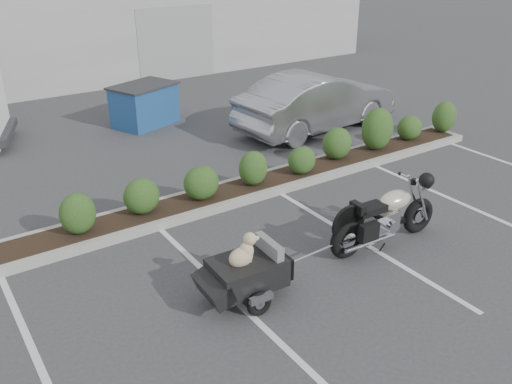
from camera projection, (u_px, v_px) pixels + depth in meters
ground at (285, 247)px, 9.21m from camera, size 90.00×90.00×0.00m
planter_kerb at (260, 185)px, 11.34m from camera, size 12.00×1.00×0.15m
building at (26, 16)px, 21.13m from camera, size 26.00×10.00×4.00m
motorcycle at (386, 217)px, 9.07m from camera, size 2.29×0.77×1.31m
pet_trailer at (246, 272)px, 7.71m from camera, size 1.82×1.02×1.09m
sedan at (317, 102)px, 14.58m from camera, size 4.84×2.06×1.55m
dumpster at (145, 105)px, 15.04m from camera, size 2.04×1.73×1.14m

